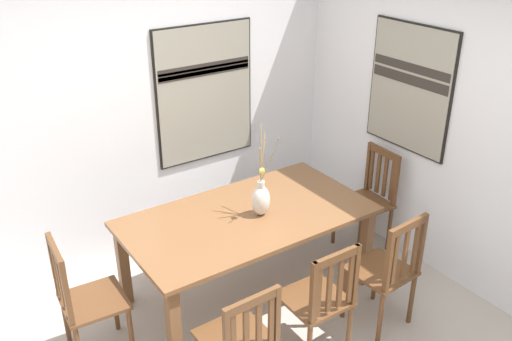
{
  "coord_description": "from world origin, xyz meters",
  "views": [
    {
      "loc": [
        -1.81,
        -2.45,
        2.95
      ],
      "look_at": [
        0.38,
        0.78,
        1.06
      ],
      "focal_mm": 39.2,
      "sensor_mm": 36.0,
      "label": 1
    }
  ],
  "objects_px": {
    "centerpiece_vase": "(261,198)",
    "chair_4": "(320,299)",
    "dining_table": "(248,225)",
    "chair_0": "(387,270)",
    "chair_1": "(369,198)",
    "painting_on_side_wall": "(410,88)",
    "chair_2": "(85,299)",
    "painting_on_back_wall": "(205,93)",
    "chair_3": "(240,340)"
  },
  "relations": [
    {
      "from": "centerpiece_vase",
      "to": "chair_2",
      "type": "xyz_separation_m",
      "value": [
        -1.41,
        0.07,
        -0.39
      ]
    },
    {
      "from": "chair_4",
      "to": "painting_on_back_wall",
      "type": "height_order",
      "value": "painting_on_back_wall"
    },
    {
      "from": "painting_on_back_wall",
      "to": "painting_on_side_wall",
      "type": "distance_m",
      "value": 1.79
    },
    {
      "from": "centerpiece_vase",
      "to": "chair_2",
      "type": "distance_m",
      "value": 1.46
    },
    {
      "from": "chair_0",
      "to": "painting_on_back_wall",
      "type": "height_order",
      "value": "painting_on_back_wall"
    },
    {
      "from": "dining_table",
      "to": "centerpiece_vase",
      "type": "bearing_deg",
      "value": -32.31
    },
    {
      "from": "centerpiece_vase",
      "to": "chair_1",
      "type": "distance_m",
      "value": 1.28
    },
    {
      "from": "centerpiece_vase",
      "to": "chair_1",
      "type": "xyz_separation_m",
      "value": [
        1.22,
        0.03,
        -0.39
      ]
    },
    {
      "from": "painting_on_side_wall",
      "to": "centerpiece_vase",
      "type": "bearing_deg",
      "value": 176.34
    },
    {
      "from": "painting_on_back_wall",
      "to": "chair_1",
      "type": "bearing_deg",
      "value": -46.69
    },
    {
      "from": "chair_1",
      "to": "chair_3",
      "type": "relative_size",
      "value": 1.06
    },
    {
      "from": "chair_1",
      "to": "chair_3",
      "type": "xyz_separation_m",
      "value": [
        -1.96,
        -0.87,
        -0.02
      ]
    },
    {
      "from": "chair_1",
      "to": "chair_2",
      "type": "relative_size",
      "value": 0.98
    },
    {
      "from": "dining_table",
      "to": "chair_4",
      "type": "xyz_separation_m",
      "value": [
        0.01,
        -0.88,
        -0.15
      ]
    },
    {
      "from": "chair_4",
      "to": "painting_on_side_wall",
      "type": "relative_size",
      "value": 0.87
    },
    {
      "from": "chair_1",
      "to": "painting_on_back_wall",
      "type": "relative_size",
      "value": 0.76
    },
    {
      "from": "chair_2",
      "to": "chair_3",
      "type": "bearing_deg",
      "value": -53.5
    },
    {
      "from": "painting_on_side_wall",
      "to": "chair_2",
      "type": "bearing_deg",
      "value": 176.67
    },
    {
      "from": "chair_4",
      "to": "chair_0",
      "type": "bearing_deg",
      "value": -2.11
    },
    {
      "from": "centerpiece_vase",
      "to": "painting_on_side_wall",
      "type": "height_order",
      "value": "painting_on_side_wall"
    },
    {
      "from": "painting_on_side_wall",
      "to": "dining_table",
      "type": "bearing_deg",
      "value": 174.48
    },
    {
      "from": "centerpiece_vase",
      "to": "chair_3",
      "type": "relative_size",
      "value": 0.81
    },
    {
      "from": "dining_table",
      "to": "chair_1",
      "type": "xyz_separation_m",
      "value": [
        1.31,
        -0.03,
        -0.15
      ]
    },
    {
      "from": "painting_on_side_wall",
      "to": "chair_4",
      "type": "bearing_deg",
      "value": -154.41
    },
    {
      "from": "chair_3",
      "to": "painting_on_side_wall",
      "type": "bearing_deg",
      "value": 18.82
    },
    {
      "from": "chair_3",
      "to": "chair_4",
      "type": "xyz_separation_m",
      "value": [
        0.66,
        0.01,
        0.01
      ]
    },
    {
      "from": "chair_3",
      "to": "painting_on_back_wall",
      "type": "height_order",
      "value": "painting_on_back_wall"
    },
    {
      "from": "dining_table",
      "to": "painting_on_side_wall",
      "type": "height_order",
      "value": "painting_on_side_wall"
    },
    {
      "from": "dining_table",
      "to": "chair_0",
      "type": "distance_m",
      "value": 1.12
    },
    {
      "from": "chair_2",
      "to": "painting_on_side_wall",
      "type": "bearing_deg",
      "value": -3.33
    },
    {
      "from": "chair_4",
      "to": "chair_3",
      "type": "bearing_deg",
      "value": -178.88
    },
    {
      "from": "centerpiece_vase",
      "to": "chair_3",
      "type": "bearing_deg",
      "value": -131.19
    },
    {
      "from": "painting_on_back_wall",
      "to": "chair_0",
      "type": "bearing_deg",
      "value": -79.4
    },
    {
      "from": "centerpiece_vase",
      "to": "chair_4",
      "type": "relative_size",
      "value": 0.77
    },
    {
      "from": "centerpiece_vase",
      "to": "chair_3",
      "type": "height_order",
      "value": "centerpiece_vase"
    },
    {
      "from": "centerpiece_vase",
      "to": "chair_4",
      "type": "height_order",
      "value": "centerpiece_vase"
    },
    {
      "from": "centerpiece_vase",
      "to": "chair_4",
      "type": "distance_m",
      "value": 0.92
    },
    {
      "from": "chair_1",
      "to": "chair_4",
      "type": "relative_size",
      "value": 1.01
    },
    {
      "from": "chair_1",
      "to": "chair_2",
      "type": "height_order",
      "value": "chair_2"
    },
    {
      "from": "centerpiece_vase",
      "to": "painting_on_back_wall",
      "type": "height_order",
      "value": "painting_on_back_wall"
    },
    {
      "from": "chair_0",
      "to": "painting_on_side_wall",
      "type": "distance_m",
      "value": 1.57
    },
    {
      "from": "chair_3",
      "to": "centerpiece_vase",
      "type": "bearing_deg",
      "value": 48.81
    },
    {
      "from": "chair_4",
      "to": "painting_on_back_wall",
      "type": "xyz_separation_m",
      "value": [
        0.25,
        1.97,
        0.89
      ]
    },
    {
      "from": "dining_table",
      "to": "painting_on_back_wall",
      "type": "xyz_separation_m",
      "value": [
        0.26,
        1.09,
        0.74
      ]
    },
    {
      "from": "chair_2",
      "to": "painting_on_back_wall",
      "type": "distance_m",
      "value": 2.11
    },
    {
      "from": "dining_table",
      "to": "chair_4",
      "type": "distance_m",
      "value": 0.89
    },
    {
      "from": "chair_0",
      "to": "chair_4",
      "type": "height_order",
      "value": "chair_0"
    },
    {
      "from": "chair_1",
      "to": "painting_on_back_wall",
      "type": "distance_m",
      "value": 1.77
    },
    {
      "from": "centerpiece_vase",
      "to": "chair_1",
      "type": "relative_size",
      "value": 0.76
    },
    {
      "from": "dining_table",
      "to": "chair_0",
      "type": "relative_size",
      "value": 1.98
    }
  ]
}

